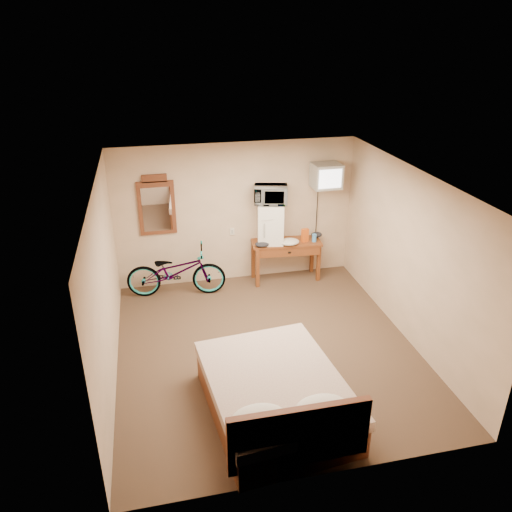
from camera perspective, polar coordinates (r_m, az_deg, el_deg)
name	(u,v)px	position (r m, az deg, el deg)	size (l,w,h in m)	color
room	(267,271)	(6.69, 1.29, -1.72)	(4.60, 4.64, 2.50)	#483624
desk	(287,249)	(8.91, 3.51, 0.83)	(1.26, 0.58, 0.75)	brown
mini_fridge	(270,223)	(8.71, 1.65, 3.79)	(0.51, 0.50, 0.72)	white
microwave	(271,195)	(8.54, 1.70, 7.02)	(0.56, 0.38, 0.31)	white
snack_bag	(305,235)	(8.87, 5.61, 2.39)	(0.12, 0.07, 0.24)	#D65313
blue_cup	(314,238)	(8.90, 6.67, 2.07)	(0.08, 0.08, 0.14)	#4293E3
cloth_cream	(289,242)	(8.74, 3.84, 1.62)	(0.35, 0.27, 0.11)	beige
cloth_dark_a	(262,244)	(8.64, 0.71, 1.37)	(0.25, 0.19, 0.09)	black
cloth_dark_b	(317,235)	(9.11, 6.94, 2.44)	(0.20, 0.16, 0.09)	black
crt_television	(326,176)	(8.69, 8.02, 9.07)	(0.49, 0.58, 0.42)	black
wall_mirror	(157,206)	(8.54, -11.28, 5.64)	(0.61, 0.04, 1.04)	#5C311A
bicycle	(176,271)	(8.59, -9.12, -1.75)	(0.59, 1.67, 0.88)	black
bed	(276,397)	(6.07, 2.33, -15.81)	(1.68, 2.12, 0.90)	#5C311A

